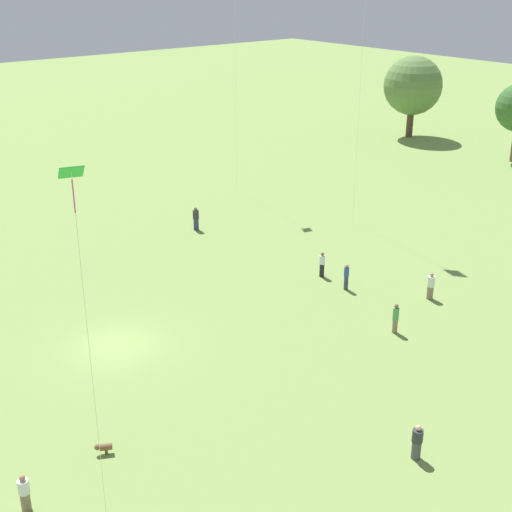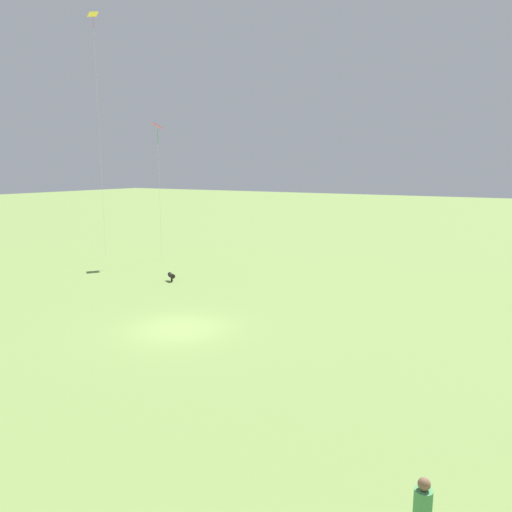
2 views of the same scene
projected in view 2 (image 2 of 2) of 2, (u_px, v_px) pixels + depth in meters
name	position (u px, v px, depth m)	size (l,w,h in m)	color
ground_plane	(179.00, 329.00, 23.40)	(240.00, 240.00, 0.00)	#7A994C
kite_1	(94.00, 37.00, 38.55)	(0.79, 0.87, 19.33)	yellow
kite_3	(158.00, 132.00, 39.05)	(1.07, 1.08, 10.88)	#E54C99
dog_0	(171.00, 275.00, 33.18)	(0.59, 0.78, 0.56)	black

